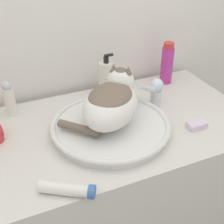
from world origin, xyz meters
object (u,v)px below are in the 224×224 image
shampoo_bottle_tall (167,64)px  faucet (155,90)px  cream_tube (68,189)px  cat (111,101)px  soap_pump_bottle (106,79)px  deodorant_stick (9,99)px  soap_bar (197,125)px

shampoo_bottle_tall → faucet: bearing=-134.2°
shampoo_bottle_tall → cream_tube: 0.79m
cat → faucet: size_ratio=2.33×
faucet → shampoo_bottle_tall: shampoo_bottle_tall is taller
cream_tube → soap_pump_bottle: bearing=56.5°
soap_pump_bottle → faucet: bearing=-49.3°
cat → shampoo_bottle_tall: 0.46m
deodorant_stick → shampoo_bottle_tall: bearing=0.0°
faucet → soap_bar: faucet is taller
cream_tube → cat: bearing=45.1°
cat → shampoo_bottle_tall: bearing=-12.8°
faucet → cream_tube: size_ratio=0.93×
faucet → cream_tube: faucet is taller
deodorant_stick → cream_tube: size_ratio=0.93×
cat → faucet: 0.25m
soap_pump_bottle → deodorant_stick: soap_pump_bottle is taller
faucet → deodorant_stick: deodorant_stick is taller
faucet → cat: bearing=-1.4°
soap_pump_bottle → deodorant_stick: size_ratio=1.30×
deodorant_stick → soap_pump_bottle: bearing=0.0°
shampoo_bottle_tall → soap_pump_bottle: bearing=180.0°
soap_pump_bottle → deodorant_stick: bearing=-180.0°
soap_pump_bottle → shampoo_bottle_tall: (0.30, 0.00, 0.02)m
soap_pump_bottle → shampoo_bottle_tall: shampoo_bottle_tall is taller
cream_tube → soap_bar: 0.54m
cat → soap_pump_bottle: (0.08, 0.25, -0.04)m
cat → cream_tube: cat is taller
soap_pump_bottle → shampoo_bottle_tall: 0.30m
faucet → shampoo_bottle_tall: size_ratio=0.76×
cat → shampoo_bottle_tall: size_ratio=1.76×
soap_pump_bottle → cream_tube: (-0.32, -0.48, -0.06)m
cat → cream_tube: bearing=179.4°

